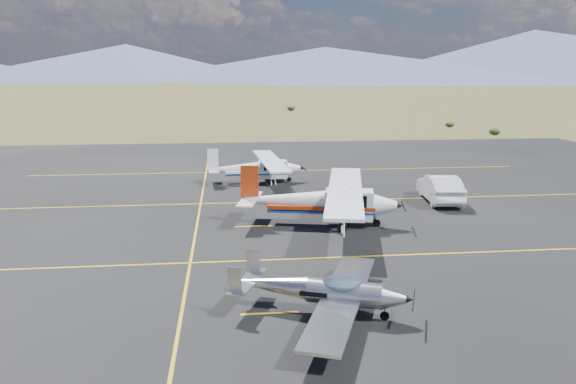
# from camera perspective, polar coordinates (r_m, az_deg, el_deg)

# --- Properties ---
(ground) EXTENTS (1600.00, 1600.00, 0.00)m
(ground) POSITION_cam_1_polar(r_m,az_deg,el_deg) (23.23, 4.90, -8.29)
(ground) COLOR #383D1C
(ground) RESTS_ON ground
(apron) EXTENTS (72.00, 72.00, 0.02)m
(apron) POSITION_cam_1_polar(r_m,az_deg,el_deg) (29.79, 2.29, -3.60)
(apron) COLOR black
(apron) RESTS_ON ground
(aircraft_low_wing) EXTENTS (5.97, 8.02, 1.77)m
(aircraft_low_wing) POSITION_cam_1_polar(r_m,az_deg,el_deg) (19.29, 3.72, -9.98)
(aircraft_low_wing) COLOR silver
(aircraft_low_wing) RESTS_ON apron
(aircraft_cessna) EXTENTS (7.97, 12.52, 3.16)m
(aircraft_cessna) POSITION_cam_1_polar(r_m,az_deg,el_deg) (29.79, 3.40, -0.81)
(aircraft_cessna) COLOR white
(aircraft_cessna) RESTS_ON apron
(aircraft_plain) EXTENTS (6.18, 10.29, 2.60)m
(aircraft_plain) POSITION_cam_1_polar(r_m,az_deg,el_deg) (41.19, -3.21, 2.50)
(aircraft_plain) COLOR white
(aircraft_plain) RESTS_ON apron
(sedan) EXTENTS (2.38, 5.39, 1.72)m
(sedan) POSITION_cam_1_polar(r_m,az_deg,el_deg) (36.57, 15.18, 0.38)
(sedan) COLOR silver
(sedan) RESTS_ON apron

